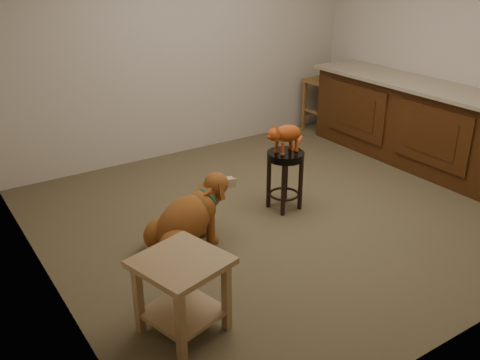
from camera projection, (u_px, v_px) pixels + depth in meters
floor at (292, 210)px, 5.11m from camera, size 4.50×4.00×0.01m
room_shell at (300, 30)px, 4.43m from camera, size 4.54×4.04×2.62m
cabinet_run at (409, 124)px, 6.15m from camera, size 0.70×2.56×0.94m
padded_stool at (285, 169)px, 4.99m from camera, size 0.35×0.35×0.57m
wood_stool at (320, 104)px, 7.19m from camera, size 0.40×0.40×0.70m
side_table at (182, 284)px, 3.38m from camera, size 0.63×0.63×0.54m
golden_retriever at (185, 222)px, 4.38m from camera, size 1.00×0.52×0.64m
tabby_kitten at (285, 135)px, 4.85m from camera, size 0.51×0.21×0.32m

